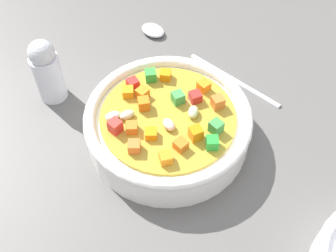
% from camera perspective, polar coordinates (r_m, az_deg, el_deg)
% --- Properties ---
extents(ground_plane, '(1.40, 1.40, 0.02)m').
position_cam_1_polar(ground_plane, '(0.50, 0.00, -2.23)').
color(ground_plane, '#565451').
extents(soup_bowl_main, '(0.19, 0.19, 0.05)m').
position_cam_1_polar(soup_bowl_main, '(0.47, -0.01, 0.27)').
color(soup_bowl_main, white).
rests_on(soup_bowl_main, ground_plane).
extents(spoon, '(0.17, 0.18, 0.01)m').
position_cam_1_polar(spoon, '(0.59, 1.95, 10.59)').
color(spoon, silver).
rests_on(spoon, ground_plane).
extents(pepper_shaker, '(0.03, 0.03, 0.09)m').
position_cam_1_polar(pepper_shaker, '(0.52, -16.15, 7.25)').
color(pepper_shaker, silver).
rests_on(pepper_shaker, ground_plane).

